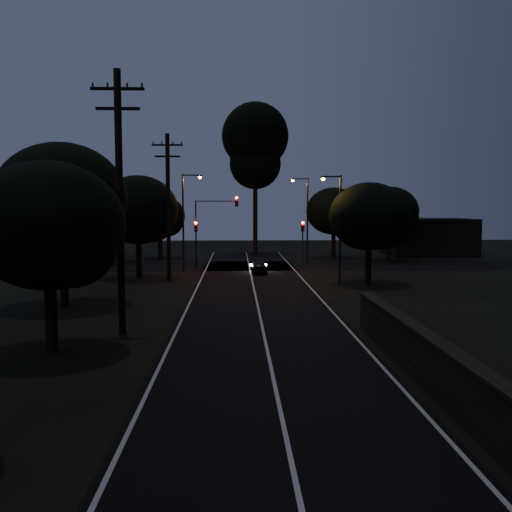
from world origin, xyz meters
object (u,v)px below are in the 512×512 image
utility_pole_mid (120,198)px  tall_pine (255,145)px  utility_pole_far (168,205)px  signal_right (303,236)px  streetlight_c (338,221)px  streetlight_b (305,214)px  streetlight_a (185,215)px  car (259,267)px  signal_mast (216,218)px  signal_left (196,236)px

utility_pole_mid → tall_pine: 41.11m
utility_pole_far → signal_right: 13.53m
streetlight_c → utility_pole_far: bearing=170.4°
signal_right → streetlight_b: 4.45m
tall_pine → streetlight_b: tall_pine is taller
signal_right → streetlight_a: size_ratio=0.51×
tall_pine → car: (-0.31, -18.61, -11.62)m
utility_pole_far → car: (6.69, 4.39, -4.96)m
utility_pole_mid → tall_pine: size_ratio=0.65×
signal_mast → streetlight_b: bearing=26.0°
streetlight_a → car: bearing=-15.0°
utility_pole_mid → streetlight_a: (0.69, 23.00, -1.10)m
signal_left → streetlight_a: streetlight_a is taller
tall_pine → signal_left: tall_pine is taller
tall_pine → streetlight_c: 26.63m
streetlight_b → signal_left: bearing=-158.0°
signal_right → streetlight_c: (1.23, -9.99, 1.51)m
utility_pole_mid → utility_pole_far: bearing=90.0°
signal_right → signal_mast: signal_mast is taller
utility_pole_mid → signal_right: 27.30m
streetlight_a → streetlight_b: (10.61, 6.00, 0.00)m
signal_left → utility_pole_far: bearing=-99.9°
signal_mast → car: bearing=-45.0°
utility_pole_far → streetlight_a: bearing=83.4°
car → utility_pole_mid: bearing=72.3°
signal_right → utility_pole_mid: bearing=-113.0°
utility_pole_mid → signal_left: (1.40, 24.99, -2.90)m
tall_pine → car: 21.94m
signal_right → streetlight_c: bearing=-83.0°
signal_left → streetlight_a: (-0.71, -1.99, 1.80)m
signal_mast → streetlight_c: bearing=-48.8°
utility_pole_mid → signal_mast: bearing=83.0°
streetlight_b → streetlight_c: 14.01m
streetlight_c → signal_mast: bearing=131.2°
tall_pine → streetlight_c: size_ratio=2.24×
streetlight_a → car: size_ratio=2.61×
utility_pole_far → streetlight_a: 6.10m
tall_pine → car: size_ratio=5.49×
utility_pole_far → streetlight_b: bearing=46.7°
utility_pole_far → streetlight_c: size_ratio=1.40×
signal_mast → streetlight_c: streetlight_c is taller
utility_pole_mid → streetlight_c: bearing=51.7°
signal_mast → streetlight_c: (8.74, -9.99, 0.01)m
signal_left → streetlight_c: 14.52m
utility_pole_far → signal_right: utility_pole_far is taller
signal_left → signal_right: size_ratio=1.00×
streetlight_c → car: (-5.14, 6.39, -3.83)m
utility_pole_mid → signal_mast: 25.22m
signal_right → car: size_ratio=1.34×
utility_pole_far → car: 9.42m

